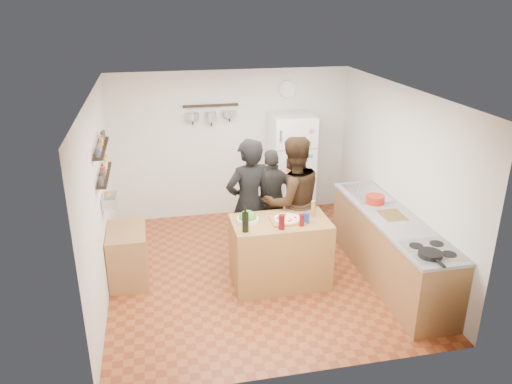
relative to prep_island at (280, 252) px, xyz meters
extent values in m
plane|color=brown|center=(-0.23, 0.35, -0.46)|extent=(4.20, 4.20, 0.00)
plane|color=white|center=(-0.23, 0.35, 2.04)|extent=(4.20, 4.20, 0.00)
plane|color=silver|center=(-0.23, 2.45, 0.79)|extent=(4.00, 0.00, 4.00)
plane|color=silver|center=(-2.23, 0.35, 0.79)|extent=(0.00, 4.20, 4.20)
plane|color=silver|center=(1.77, 0.35, 0.79)|extent=(0.00, 4.20, 4.20)
cube|color=#A2713B|center=(0.00, 0.00, 0.00)|extent=(1.25, 0.72, 0.91)
cube|color=#985C37|center=(0.08, -0.02, 0.47)|extent=(0.42, 0.34, 0.02)
cylinder|color=#F6E3A2|center=(0.08, -0.02, 0.48)|extent=(0.34, 0.34, 0.02)
cylinder|color=silver|center=(-0.42, 0.05, 0.48)|extent=(0.28, 0.28, 0.06)
cylinder|color=black|center=(-0.50, -0.22, 0.58)|extent=(0.08, 0.08, 0.25)
cylinder|color=#54070B|center=(-0.05, -0.24, 0.55)|extent=(0.08, 0.08, 0.19)
cylinder|color=#5F0812|center=(0.22, -0.20, 0.53)|extent=(0.06, 0.06, 0.15)
cylinder|color=olive|center=(0.45, 0.05, 0.55)|extent=(0.06, 0.06, 0.18)
cylinder|color=navy|center=(0.30, -0.12, 0.52)|extent=(0.09, 0.09, 0.14)
imported|color=black|center=(-0.31, 0.57, 0.48)|extent=(0.78, 0.63, 1.86)
imported|color=black|center=(0.31, 0.54, 0.48)|extent=(1.02, 0.87, 1.86)
imported|color=#2B2926|center=(0.15, 1.10, 0.31)|extent=(0.90, 0.40, 1.52)
cube|color=#9E7042|center=(1.47, -0.20, -0.01)|extent=(0.63, 2.63, 0.90)
cube|color=white|center=(1.47, -1.15, 0.46)|extent=(0.60, 0.62, 0.02)
cylinder|color=black|center=(1.37, -1.27, 0.49)|extent=(0.26, 0.26, 0.05)
cube|color=silver|center=(1.47, 0.65, 0.46)|extent=(0.50, 0.80, 0.03)
cube|color=brown|center=(1.47, -0.15, 0.46)|extent=(0.30, 0.40, 0.02)
cylinder|color=red|center=(1.42, 0.28, 0.52)|extent=(0.26, 0.26, 0.11)
cube|color=white|center=(0.72, 2.10, 0.45)|extent=(0.70, 0.68, 1.80)
cylinder|color=silver|center=(0.72, 2.43, 1.69)|extent=(0.30, 0.03, 0.30)
cube|color=black|center=(-2.16, 0.55, 1.04)|extent=(0.12, 1.00, 0.02)
cube|color=black|center=(-2.16, 0.55, 1.40)|extent=(0.12, 1.00, 0.02)
cube|color=silver|center=(-2.13, 0.55, 0.69)|extent=(0.18, 0.35, 0.14)
cube|color=#9C7541|center=(-1.97, 0.50, -0.09)|extent=(0.50, 0.80, 0.73)
cube|color=black|center=(-0.58, 2.35, 1.49)|extent=(0.90, 0.04, 0.04)
camera|label=1|loc=(-1.50, -5.63, 3.13)|focal=35.00mm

